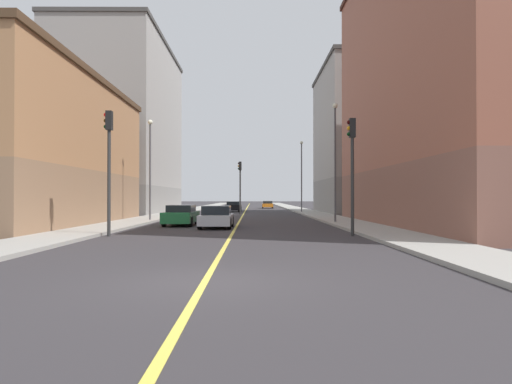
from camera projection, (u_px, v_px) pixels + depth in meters
ground_plane at (205, 282)px, 10.15m from camera, size 400.00×400.00×0.00m
sidewalk_left at (305, 211)px, 59.19m from camera, size 2.93×168.00×0.15m
sidewalk_right at (185, 211)px, 59.10m from camera, size 2.93×168.00×0.15m
lane_center_stripe at (245, 212)px, 59.14m from camera, size 0.16×154.00×0.01m
building_left_near at (464, 75)px, 29.59m from camera, size 10.91×25.72×19.12m
building_left_mid at (368, 140)px, 54.19m from camera, size 10.91×16.75×16.87m
building_right_corner at (18, 150)px, 30.64m from camera, size 10.91×22.05×9.84m
building_right_midblock at (122, 129)px, 55.13m from camera, size 10.91×22.16×19.84m
traffic_light_left_near at (352, 159)px, 22.11m from camera, size 0.40×0.32×5.57m
traffic_light_right_near at (109, 155)px, 22.04m from camera, size 0.40×0.32×5.91m
traffic_light_median_far at (240, 180)px, 49.31m from camera, size 0.40×0.32×5.60m
street_lamp_left_near at (335, 151)px, 32.44m from camera, size 0.36×0.36×8.24m
street_lamp_right_near at (150, 159)px, 35.36m from camera, size 0.36×0.36×7.56m
street_lamp_left_far at (302, 170)px, 54.94m from camera, size 0.36×0.36×8.30m
car_silver at (217, 217)px, 27.84m from camera, size 1.93×4.09×1.33m
car_orange at (268, 205)px, 77.87m from camera, size 1.86×3.96×1.21m
car_black at (233, 207)px, 59.67m from camera, size 2.00×4.21×1.30m
car_green at (181, 215)px, 30.47m from camera, size 1.95×4.51×1.33m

